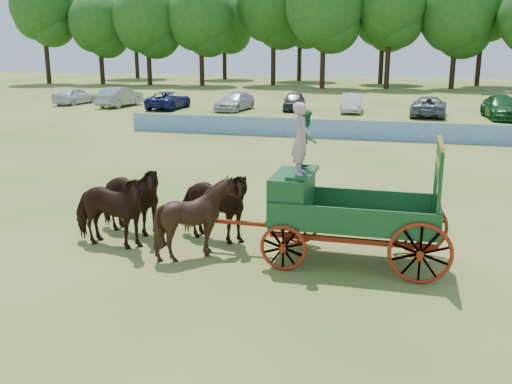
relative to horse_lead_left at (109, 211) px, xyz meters
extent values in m
plane|color=#A69B4B|center=(5.28, 0.86, -0.97)|extent=(160.00, 160.00, 0.00)
imported|color=black|center=(0.00, 0.00, 0.00)|extent=(2.38, 1.23, 1.95)
imported|color=black|center=(0.00, 1.10, 0.00)|extent=(2.46, 1.48, 1.95)
imported|color=black|center=(2.40, 0.00, 0.00)|extent=(1.80, 1.61, 1.95)
imported|color=black|center=(2.40, 1.10, 0.00)|extent=(2.48, 1.53, 1.95)
cube|color=#9B1F0F|center=(4.60, 0.55, -0.37)|extent=(0.12, 2.00, 0.12)
cube|color=#9B1F0F|center=(7.60, 0.55, -0.37)|extent=(0.12, 2.00, 0.12)
cube|color=#9B1F0F|center=(6.10, 0.00, -0.25)|extent=(3.80, 0.10, 0.12)
cube|color=#9B1F0F|center=(6.10, 1.10, -0.25)|extent=(3.80, 0.10, 0.12)
cube|color=#9B1F0F|center=(3.70, 0.55, -0.22)|extent=(2.80, 0.09, 0.09)
cube|color=#1B532A|center=(6.10, 0.55, 0.03)|extent=(3.80, 1.80, 0.10)
cube|color=#1B532A|center=(6.10, -0.33, 0.33)|extent=(3.80, 0.06, 0.55)
cube|color=#1B532A|center=(6.10, 1.43, 0.33)|extent=(3.80, 0.06, 0.55)
cube|color=#1B532A|center=(7.98, 0.55, 0.33)|extent=(0.06, 1.80, 0.55)
cube|color=#1B532A|center=(4.60, 0.55, 0.58)|extent=(0.85, 1.70, 1.05)
cube|color=#1B532A|center=(4.85, 0.55, 1.15)|extent=(0.55, 1.50, 0.08)
cube|color=#1B532A|center=(4.22, 0.55, 0.38)|extent=(0.10, 1.60, 0.65)
cube|color=#1B532A|center=(4.40, 0.55, 0.08)|extent=(0.55, 1.60, 0.06)
cube|color=#1B532A|center=(7.90, -0.25, 0.98)|extent=(0.08, 0.08, 1.80)
cube|color=#1B532A|center=(7.90, 1.35, 0.98)|extent=(0.08, 0.08, 1.80)
cube|color=#1B532A|center=(7.90, 0.55, 1.58)|extent=(0.07, 1.75, 0.75)
cube|color=gold|center=(7.90, 0.55, 1.98)|extent=(0.08, 1.80, 0.09)
cube|color=gold|center=(7.86, 0.55, 1.58)|extent=(0.02, 1.30, 0.12)
torus|color=#9B1F0F|center=(4.60, -0.40, -0.42)|extent=(1.09, 0.09, 1.09)
torus|color=#9B1F0F|center=(4.60, 1.50, -0.42)|extent=(1.09, 0.09, 1.09)
torus|color=#9B1F0F|center=(7.60, -0.40, -0.27)|extent=(1.39, 0.09, 1.39)
torus|color=#9B1F0F|center=(7.60, 1.50, -0.27)|extent=(1.39, 0.09, 1.39)
imported|color=#CE9DB0|center=(4.85, 0.20, 2.01)|extent=(0.39, 0.60, 1.64)
imported|color=#2A7039|center=(4.85, 0.90, 1.89)|extent=(0.53, 0.68, 1.40)
cube|color=#2054B1|center=(4.28, 18.86, -0.45)|extent=(26.00, 0.08, 1.05)
imported|color=silver|center=(-20.72, 31.75, -0.23)|extent=(2.29, 4.56, 1.49)
imported|color=gray|center=(-16.01, 31.04, -0.17)|extent=(2.20, 5.02, 1.60)
imported|color=navy|center=(-11.38, 30.43, -0.29)|extent=(2.36, 4.98, 1.37)
imported|color=silver|center=(-5.95, 30.75, -0.28)|extent=(2.48, 4.96, 1.38)
imported|color=#333338|center=(-1.43, 31.99, -0.27)|extent=(2.23, 4.34, 1.41)
imported|color=silver|center=(3.09, 31.68, -0.27)|extent=(1.69, 4.35, 1.41)
imported|color=slate|center=(8.69, 30.60, -0.26)|extent=(2.70, 5.28, 1.43)
imported|color=#144C1E|center=(13.58, 30.50, -0.20)|extent=(2.60, 5.49, 1.55)
cylinder|color=#382314|center=(-38.72, 54.60, 1.67)|extent=(0.60, 0.60, 5.29)
sphere|color=#195015|center=(-38.72, 54.60, 8.76)|extent=(8.07, 8.07, 8.07)
cylinder|color=#382314|center=(-31.39, 55.55, 1.14)|extent=(0.60, 0.60, 4.22)
sphere|color=#195015|center=(-31.39, 55.55, 6.80)|extent=(7.59, 7.59, 7.59)
cylinder|color=#382314|center=(-24.79, 55.72, 1.24)|extent=(0.60, 0.60, 4.43)
sphere|color=#195015|center=(-24.79, 55.72, 7.19)|extent=(8.57, 8.57, 8.57)
cylinder|color=#382314|center=(-17.95, 56.35, 1.28)|extent=(0.60, 0.60, 4.50)
sphere|color=#195015|center=(-17.95, 56.35, 7.32)|extent=(8.22, 8.22, 8.22)
cylinder|color=#382314|center=(-9.49, 59.45, 1.70)|extent=(0.60, 0.60, 5.35)
sphere|color=#195015|center=(-9.49, 59.45, 8.88)|extent=(9.14, 9.14, 9.14)
cylinder|color=#382314|center=(-2.65, 55.46, 1.53)|extent=(0.60, 0.60, 5.01)
sphere|color=#195015|center=(-2.65, 55.46, 8.26)|extent=(8.88, 8.88, 8.88)
cylinder|color=#382314|center=(4.69, 57.06, 1.60)|extent=(0.60, 0.60, 5.14)
sphere|color=#195015|center=(4.69, 57.06, 8.50)|extent=(7.84, 7.84, 7.84)
cylinder|color=#382314|center=(12.03, 58.50, 1.28)|extent=(0.60, 0.60, 4.51)
sphere|color=#195015|center=(12.03, 58.50, 7.33)|extent=(8.48, 8.48, 8.48)
cylinder|color=#382314|center=(-32.72, 68.37, 1.81)|extent=(0.60, 0.60, 5.56)
sphere|color=#195015|center=(-32.72, 68.37, 9.27)|extent=(9.11, 9.11, 9.11)
cylinder|color=#382314|center=(-19.23, 69.68, 1.32)|extent=(0.60, 0.60, 4.58)
sphere|color=#195015|center=(-19.23, 69.68, 7.46)|extent=(8.05, 8.05, 8.05)
cylinder|color=#382314|center=(-7.87, 68.77, 1.64)|extent=(0.60, 0.60, 5.22)
sphere|color=#195015|center=(-7.87, 68.77, 8.65)|extent=(8.52, 8.52, 8.52)
cylinder|color=#382314|center=(3.60, 65.28, 1.43)|extent=(0.60, 0.60, 4.80)
sphere|color=#195015|center=(3.60, 65.28, 7.87)|extent=(7.90, 7.90, 7.90)
cylinder|color=#382314|center=(15.48, 64.71, 1.85)|extent=(0.60, 0.60, 5.65)
camera|label=1|loc=(7.11, -12.40, 4.07)|focal=40.00mm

